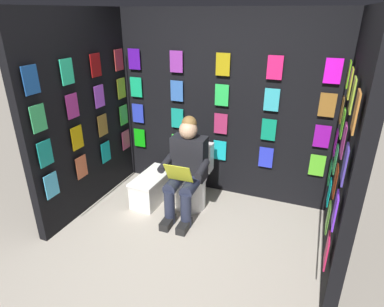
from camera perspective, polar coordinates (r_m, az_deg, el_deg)
name	(u,v)px	position (r m, az deg, el deg)	size (l,w,h in m)	color
ground_plane	(161,278)	(3.24, -5.40, -20.78)	(30.00, 30.00, 0.00)	#B2A899
display_wall_back	(223,107)	(4.13, 5.49, 8.04)	(2.84, 0.14, 2.31)	black
display_wall_left	(350,151)	(3.12, 25.86, 0.35)	(0.14, 1.75, 2.31)	black
display_wall_right	(83,115)	(4.01, -18.57, 6.42)	(0.14, 1.75, 2.31)	black
toilet	(193,180)	(4.07, 0.09, -4.74)	(0.41, 0.56, 0.77)	white
person_reading	(186,168)	(3.75, -1.10, -2.61)	(0.53, 0.69, 1.19)	black
comic_longbox_near	(153,187)	(4.25, -6.88, -5.88)	(0.34, 0.70, 0.35)	white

